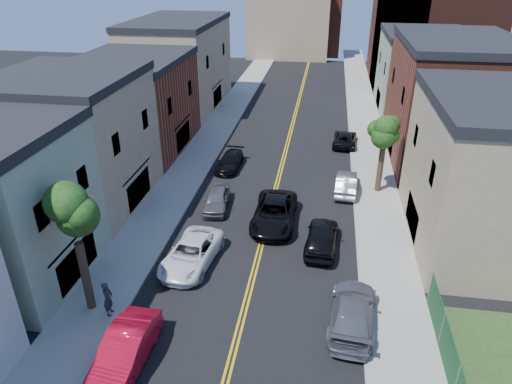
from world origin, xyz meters
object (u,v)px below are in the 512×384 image
at_px(black_car_right, 322,237).
at_px(pedestrian_left, 108,299).
at_px(grey_car_right, 353,312).
at_px(dark_car_right_far, 345,139).
at_px(grey_car_left, 217,199).
at_px(black_car_left, 230,161).
at_px(black_suv_lane, 274,213).
at_px(red_sedan, 125,351).
at_px(silver_car_right, 346,183).
at_px(white_pickup, 192,253).

height_order(black_car_right, pedestrian_left, pedestrian_left).
relative_size(grey_car_right, dark_car_right_far, 1.17).
bearing_deg(black_car_right, grey_car_left, -23.60).
bearing_deg(grey_car_left, black_car_left, 89.44).
bearing_deg(black_car_right, black_suv_lane, -33.15).
distance_m(red_sedan, black_suv_lane, 14.20).
bearing_deg(silver_car_right, black_car_right, 81.95).
height_order(black_car_right, silver_car_right, black_car_right).
distance_m(red_sedan, black_car_right, 13.65).
distance_m(white_pickup, pedestrian_left, 5.78).
bearing_deg(dark_car_right_far, red_sedan, 74.19).
height_order(black_car_left, pedestrian_left, pedestrian_left).
height_order(black_car_right, black_suv_lane, black_suv_lane).
height_order(red_sedan, grey_car_left, red_sedan).
distance_m(black_car_right, pedestrian_left, 13.13).
bearing_deg(black_suv_lane, silver_car_right, 48.72).
distance_m(red_sedan, dark_car_right_far, 30.66).
relative_size(grey_car_left, black_car_right, 0.87).
bearing_deg(grey_car_right, red_sedan, 27.69).
bearing_deg(white_pickup, dark_car_right_far, 73.31).
bearing_deg(grey_car_right, grey_car_left, -43.16).
bearing_deg(dark_car_right_far, grey_car_left, 59.94).
bearing_deg(black_car_left, black_suv_lane, -57.57).
bearing_deg(black_suv_lane, pedestrian_left, -124.49).
bearing_deg(grey_car_left, red_sedan, -97.54).
relative_size(black_car_left, pedestrian_left, 2.30).
bearing_deg(black_car_left, silver_car_right, -14.14).
distance_m(red_sedan, black_car_left, 21.81).
distance_m(black_car_left, dark_car_right_far, 12.20).
height_order(black_car_left, grey_car_right, grey_car_right).
relative_size(red_sedan, pedestrian_left, 2.61).
relative_size(grey_car_left, silver_car_right, 0.94).
bearing_deg(black_car_left, pedestrian_left, -94.27).
xyz_separation_m(grey_car_right, black_suv_lane, (-5.00, 9.08, 0.05)).
xyz_separation_m(black_car_right, black_suv_lane, (-3.30, 2.50, 0.02)).
xyz_separation_m(grey_car_right, black_car_right, (-1.70, 6.58, 0.02)).
bearing_deg(black_car_right, pedestrian_left, 40.92).
bearing_deg(pedestrian_left, grey_car_right, -89.92).
relative_size(black_car_right, pedestrian_left, 2.49).
height_order(silver_car_right, pedestrian_left, pedestrian_left).
bearing_deg(white_pickup, red_sedan, -88.86).
xyz_separation_m(red_sedan, grey_car_left, (0.73, 14.77, -0.12)).
bearing_deg(red_sedan, silver_car_right, 62.62).
xyz_separation_m(grey_car_left, black_suv_lane, (4.39, -1.52, 0.12)).
distance_m(silver_car_right, black_suv_lane, 7.47).
relative_size(grey_car_left, black_suv_lane, 0.70).
bearing_deg(red_sedan, white_pickup, 84.80).
height_order(grey_car_left, pedestrian_left, pedestrian_left).
distance_m(grey_car_right, black_suv_lane, 10.37).
bearing_deg(red_sedan, pedestrian_left, 126.78).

